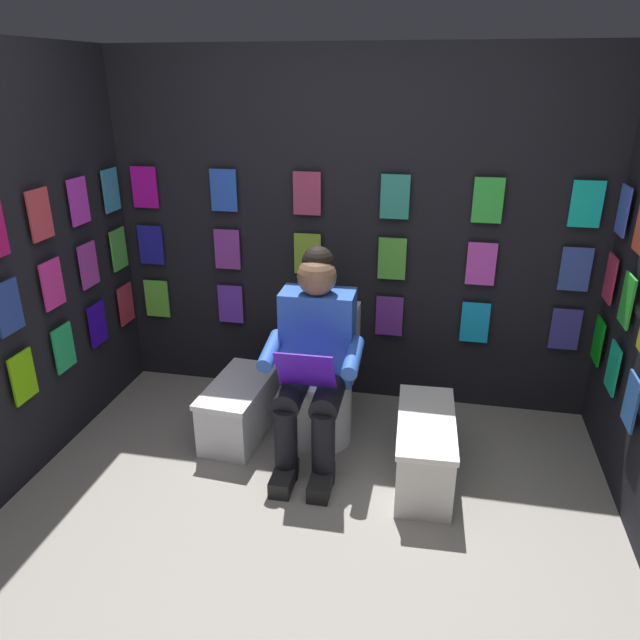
# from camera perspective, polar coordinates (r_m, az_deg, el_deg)

# --- Properties ---
(ground_plane) EXTENTS (30.00, 30.00, 0.00)m
(ground_plane) POSITION_cam_1_polar(r_m,az_deg,el_deg) (2.77, -3.72, -24.50)
(ground_plane) COLOR gray
(display_wall_back) EXTENTS (3.14, 0.14, 2.19)m
(display_wall_back) POSITION_cam_1_polar(r_m,az_deg,el_deg) (3.78, 3.03, 8.17)
(display_wall_back) COLOR black
(display_wall_back) RESTS_ON ground
(display_wall_right) EXTENTS (0.14, 1.76, 2.19)m
(display_wall_right) POSITION_cam_1_polar(r_m,az_deg,el_deg) (3.55, -25.54, 5.00)
(display_wall_right) COLOR black
(display_wall_right) RESTS_ON ground
(toilet) EXTENTS (0.41, 0.56, 0.77)m
(toilet) POSITION_cam_1_polar(r_m,az_deg,el_deg) (3.55, 0.15, -6.09)
(toilet) COLOR white
(toilet) RESTS_ON ground
(person_reading) EXTENTS (0.53, 0.69, 1.19)m
(person_reading) POSITION_cam_1_polar(r_m,az_deg,el_deg) (3.23, -0.59, -3.71)
(person_reading) COLOR blue
(person_reading) RESTS_ON ground
(comic_longbox_near) EXTENTS (0.35, 0.64, 0.34)m
(comic_longbox_near) POSITION_cam_1_polar(r_m,az_deg,el_deg) (3.64, -7.68, -8.35)
(comic_longbox_near) COLOR silver
(comic_longbox_near) RESTS_ON ground
(comic_longbox_far) EXTENTS (0.33, 0.72, 0.37)m
(comic_longbox_far) POSITION_cam_1_polar(r_m,az_deg,el_deg) (3.28, 9.92, -12.02)
(comic_longbox_far) COLOR white
(comic_longbox_far) RESTS_ON ground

